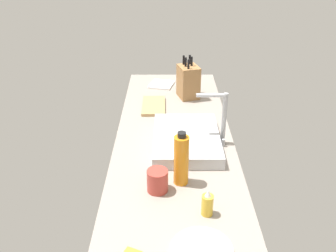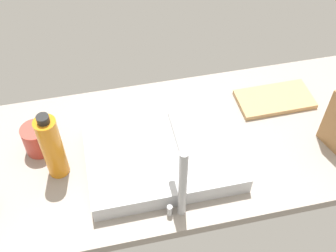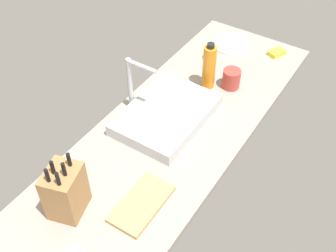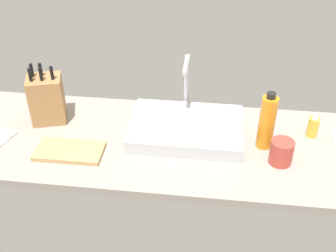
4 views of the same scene
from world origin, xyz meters
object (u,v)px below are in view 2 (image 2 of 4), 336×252
(cutting_board, at_px, (275,99))
(faucet, at_px, (181,174))
(water_bottle, at_px, (52,147))
(sink_basin, at_px, (163,157))
(coffee_mug, at_px, (37,139))

(cutting_board, bearing_deg, faucet, 38.82)
(faucet, relative_size, cutting_board, 1.03)
(cutting_board, xyz_separation_m, water_bottle, (0.77, 0.14, 0.11))
(faucet, distance_m, cutting_board, 0.58)
(cutting_board, distance_m, water_bottle, 0.79)
(sink_basin, distance_m, cutting_board, 0.49)
(cutting_board, xyz_separation_m, coffee_mug, (0.83, 0.04, 0.04))
(faucet, xyz_separation_m, coffee_mug, (0.39, -0.31, -0.12))
(faucet, bearing_deg, water_bottle, -31.57)
(water_bottle, relative_size, coffee_mug, 2.52)
(sink_basin, bearing_deg, coffee_mug, -20.16)
(sink_basin, relative_size, coffee_mug, 4.76)
(cutting_board, distance_m, coffee_mug, 0.83)
(sink_basin, relative_size, water_bottle, 1.88)
(coffee_mug, bearing_deg, sink_basin, 159.84)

